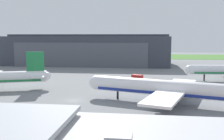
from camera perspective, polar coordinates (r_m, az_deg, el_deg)
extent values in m
plane|color=slate|center=(73.16, -8.10, -6.33)|extent=(440.00, 440.00, 0.00)
cube|color=#45782F|center=(230.68, 2.52, 2.94)|extent=(440.00, 56.00, 0.08)
cube|color=#383D47|center=(167.13, -5.26, 4.18)|extent=(97.62, 39.40, 16.78)
cube|color=#4C515B|center=(147.95, -6.92, 3.13)|extent=(74.19, 0.30, 13.42)
cube|color=#383D47|center=(166.91, -5.30, 7.26)|extent=(97.62, 9.46, 1.20)
sphere|color=white|center=(107.49, 15.97, 0.09)|extent=(3.51, 3.51, 3.51)
cylinder|color=black|center=(109.29, 18.78, -1.52)|extent=(0.56, 0.56, 2.43)
cylinder|color=white|center=(68.92, 12.01, -3.75)|extent=(40.62, 16.06, 3.96)
sphere|color=white|center=(76.00, -3.38, -2.60)|extent=(3.80, 3.80, 3.80)
cube|color=navy|center=(69.13, 11.99, -4.64)|extent=(37.48, 15.11, 0.69)
cube|color=white|center=(77.69, 14.08, -2.96)|extent=(11.11, 17.37, 0.56)
cube|color=white|center=(60.10, 10.85, -5.81)|extent=(11.11, 17.37, 0.56)
cylinder|color=gray|center=(76.84, 13.28, -4.10)|extent=(4.24, 3.20, 2.18)
cylinder|color=gray|center=(61.83, 10.38, -6.76)|extent=(4.24, 3.20, 2.18)
cylinder|color=black|center=(73.77, 1.20, -5.30)|extent=(0.56, 0.56, 2.13)
cylinder|color=black|center=(71.22, 13.62, -5.95)|extent=(0.56, 0.56, 2.13)
cylinder|color=black|center=(67.24, 12.93, -6.71)|extent=(0.56, 0.56, 2.13)
sphere|color=white|center=(90.23, -13.59, -1.23)|extent=(2.80, 2.80, 2.80)
cube|color=#1E7A42|center=(89.86, -15.82, 1.78)|extent=(5.30, 2.15, 6.10)
cube|color=white|center=(92.99, -15.09, -0.81)|extent=(5.20, 5.98, 0.28)
cube|color=white|center=(87.63, -15.30, -1.29)|extent=(5.20, 5.98, 0.28)
cube|color=#AD1E19|center=(104.72, 5.96, -1.51)|extent=(2.24, 2.45, 1.70)
cube|color=#AD1E19|center=(105.92, 5.03, -1.41)|extent=(3.55, 3.32, 1.66)
cylinder|color=black|center=(104.05, 5.52, -2.04)|extent=(0.83, 0.67, 0.82)
cylinder|color=black|center=(105.86, 6.22, -1.89)|extent=(0.83, 0.67, 0.82)
cylinder|color=black|center=(105.51, 4.40, -1.90)|extent=(0.83, 0.67, 0.82)
cylinder|color=black|center=(107.30, 5.11, -1.75)|extent=(0.83, 0.67, 0.82)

